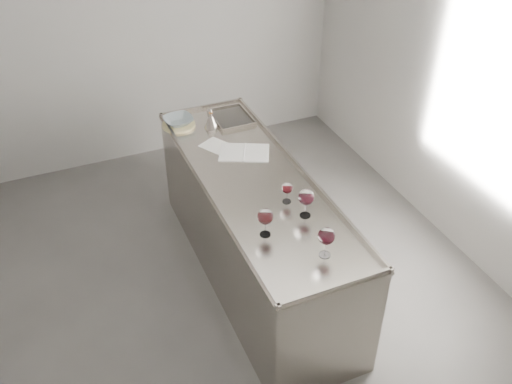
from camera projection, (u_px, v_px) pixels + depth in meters
name	position (u px, v px, depth m)	size (l,w,h in m)	color
room_shell	(199.00, 162.00, 3.48)	(4.54, 5.04, 2.84)	#53504E
counter	(255.00, 229.00, 4.41)	(0.77, 2.42, 0.97)	#9E968D
wine_glass_left	(265.00, 217.00, 3.56)	(0.10, 0.10, 0.20)	white
wine_glass_middle	(326.00, 237.00, 3.40)	(0.11, 0.11, 0.21)	white
wine_glass_right	(306.00, 198.00, 3.71)	(0.11, 0.11, 0.21)	white
wine_glass_small	(287.00, 189.00, 3.86)	(0.08, 0.08, 0.15)	white
notebook	(244.00, 153.00, 4.42)	(0.46, 0.41, 0.02)	white
loose_paper_top	(218.00, 146.00, 4.50)	(0.18, 0.26, 0.00)	white
trivet	(179.00, 125.00, 4.77)	(0.28, 0.28, 0.02)	beige
ceramic_bowl	(178.00, 121.00, 4.75)	(0.24, 0.24, 0.06)	gray
wine_funnel	(211.00, 122.00, 4.72)	(0.12, 0.12, 0.18)	#A39A91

